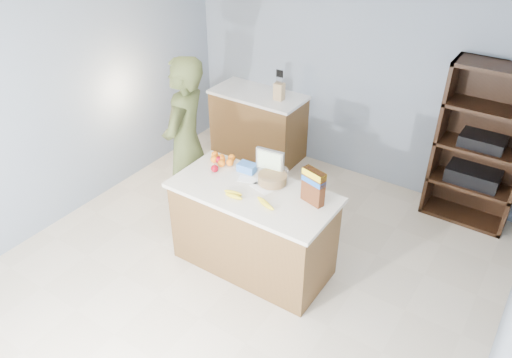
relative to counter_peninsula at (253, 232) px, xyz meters
The scene contains 15 objects.
floor 0.51m from the counter_peninsula, 90.00° to the right, with size 4.50×5.00×0.02m, color beige.
walls 1.27m from the counter_peninsula, 90.00° to the right, with size 4.52×5.02×2.51m.
counter_peninsula is the anchor object (origin of this frame).
back_cabinet 2.25m from the counter_peninsula, 122.28° to the left, with size 1.24×0.62×0.90m.
shelving_unit 2.61m from the counter_peninsula, 52.89° to the left, with size 0.90×0.40×1.80m.
person 1.17m from the counter_peninsula, 166.09° to the left, with size 0.69×0.46×1.90m, color #3F4722.
knife_block 2.15m from the counter_peninsula, 114.90° to the left, with size 0.12×0.10×0.31m.
envelopes 0.50m from the counter_peninsula, 112.51° to the left, with size 0.41×0.22×0.00m.
bananas 0.53m from the counter_peninsula, 67.86° to the right, with size 0.54×0.16×0.04m.
apples 0.75m from the counter_peninsula, 165.03° to the left, with size 0.14×0.23×0.07m.
oranges 0.79m from the counter_peninsula, 155.60° to the left, with size 0.29×0.22×0.07m.
blue_carton 0.63m from the counter_peninsula, 133.22° to the left, with size 0.18×0.12×0.08m, color blue.
salad_bowl 0.59m from the counter_peninsula, 69.90° to the left, with size 0.30×0.30×0.13m.
tv 0.71m from the counter_peninsula, 91.87° to the left, with size 0.28×0.12×0.28m.
cereal_box 0.88m from the counter_peninsula, 14.63° to the left, with size 0.23×0.14×0.33m.
Camera 1 is at (2.13, -2.83, 3.48)m, focal length 35.00 mm.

